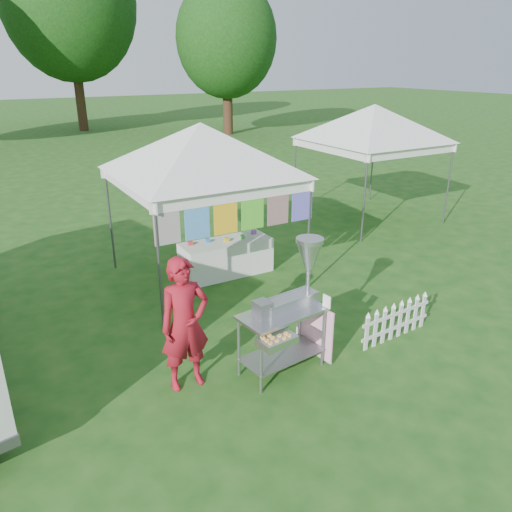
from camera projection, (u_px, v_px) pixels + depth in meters
ground at (310, 364)px, 7.08m from camera, size 120.00×120.00×0.00m
canopy_main at (200, 123)px, 8.81m from camera, size 4.24×4.24×3.45m
canopy_right at (375, 104)px, 12.59m from camera, size 4.24×4.24×3.45m
tree_mid at (69, 3)px, 28.43m from camera, size 7.60×7.60×11.52m
tree_right at (226, 39)px, 27.59m from camera, size 5.60×5.60×8.42m
donut_cart at (294, 297)px, 6.66m from camera, size 1.31×1.03×1.82m
vendor at (185, 324)px, 6.32m from camera, size 0.66×0.44×1.79m
picket_fence at (396, 321)px, 7.64m from camera, size 1.44×0.12×0.56m
display_table at (226, 257)px, 9.96m from camera, size 1.80×0.70×0.70m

